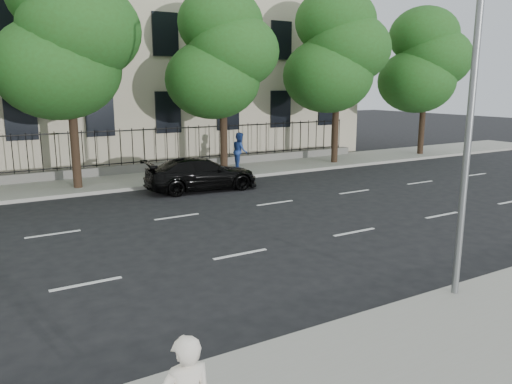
# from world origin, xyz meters

# --- Properties ---
(ground) EXTENTS (120.00, 120.00, 0.00)m
(ground) POSITION_xyz_m (0.00, 0.00, 0.00)
(ground) COLOR black
(ground) RESTS_ON ground
(near_sidewalk) EXTENTS (60.00, 4.00, 0.15)m
(near_sidewalk) POSITION_xyz_m (0.00, -4.00, 0.07)
(near_sidewalk) COLOR gray
(near_sidewalk) RESTS_ON ground
(far_sidewalk) EXTENTS (60.00, 4.00, 0.15)m
(far_sidewalk) POSITION_xyz_m (0.00, 14.00, 0.07)
(far_sidewalk) COLOR gray
(far_sidewalk) RESTS_ON ground
(lane_markings) EXTENTS (49.60, 4.62, 0.01)m
(lane_markings) POSITION_xyz_m (0.00, 4.75, 0.01)
(lane_markings) COLOR silver
(lane_markings) RESTS_ON ground
(masonry_building) EXTENTS (34.60, 12.11, 18.50)m
(masonry_building) POSITION_xyz_m (0.00, 22.95, 9.02)
(masonry_building) COLOR beige
(masonry_building) RESTS_ON ground
(iron_fence) EXTENTS (30.00, 0.50, 2.20)m
(iron_fence) POSITION_xyz_m (0.00, 15.70, 0.65)
(iron_fence) COLOR slate
(iron_fence) RESTS_ON far_sidewalk
(street_light) EXTENTS (0.25, 3.32, 8.05)m
(street_light) POSITION_xyz_m (2.50, -1.77, 5.15)
(street_light) COLOR slate
(street_light) RESTS_ON near_sidewalk
(tree_c) EXTENTS (5.89, 5.50, 9.80)m
(tree_c) POSITION_xyz_m (-1.96, 13.36, 6.41)
(tree_c) COLOR #382619
(tree_c) RESTS_ON far_sidewalk
(tree_d) EXTENTS (5.34, 4.94, 8.84)m
(tree_d) POSITION_xyz_m (5.04, 13.36, 5.84)
(tree_d) COLOR #382619
(tree_d) RESTS_ON far_sidewalk
(tree_e) EXTENTS (5.71, 5.31, 9.46)m
(tree_e) POSITION_xyz_m (12.04, 13.36, 6.20)
(tree_e) COLOR #382619
(tree_e) RESTS_ON far_sidewalk
(tree_f) EXTENTS (5.52, 5.12, 9.01)m
(tree_f) POSITION_xyz_m (19.04, 13.36, 5.88)
(tree_f) COLOR #382619
(tree_f) RESTS_ON far_sidewalk
(black_sedan) EXTENTS (5.01, 2.40, 1.41)m
(black_sedan) POSITION_xyz_m (2.61, 10.66, 0.70)
(black_sedan) COLOR black
(black_sedan) RESTS_ON ground
(pedestrian_far) EXTENTS (0.99, 1.11, 1.89)m
(pedestrian_far) POSITION_xyz_m (6.31, 13.95, 1.10)
(pedestrian_far) COLOR navy
(pedestrian_far) RESTS_ON far_sidewalk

